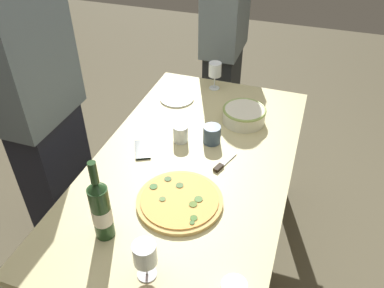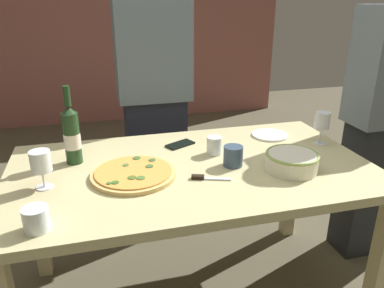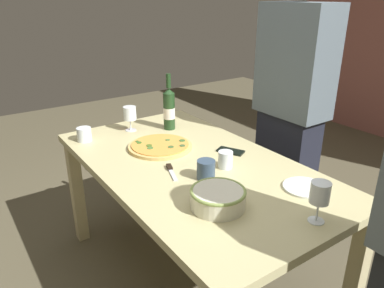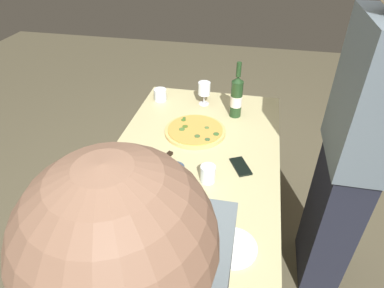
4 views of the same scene
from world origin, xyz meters
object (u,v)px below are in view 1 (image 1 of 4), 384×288
Objects in this scene: pizza at (180,201)px; wine_glass_by_bottle at (215,71)px; wine_bottle at (101,209)px; person_host at (40,111)px; serving_bowl at (244,114)px; cup_ceramic at (181,134)px; pizza_knife at (222,164)px; cup_spare at (212,134)px; dining_table at (192,177)px; person_guest_left at (224,47)px; side_plate at (177,98)px; wine_glass_near_pizza at (145,255)px; cell_phone at (143,150)px.

wine_glass_by_bottle is (0.96, 0.13, 0.10)m from pizza.
person_host is at bearing 51.55° from wine_bottle.
person_host reaches higher than serving_bowl.
pizza_knife is (-0.12, -0.25, -0.04)m from cup_ceramic.
wine_bottle reaches higher than cup_spare.
wine_bottle is (-0.91, 0.33, 0.09)m from serving_bowl.
serving_bowl is (0.40, -0.15, 0.14)m from dining_table.
cup_ceramic is 0.99m from person_guest_left.
pizza_knife is (0.28, -0.10, -0.01)m from pizza.
side_plate is (0.51, 0.26, 0.10)m from dining_table.
wine_glass_near_pizza reaches higher than dining_table.
dining_table is at bearing 4.19° from wine_glass_near_pizza.
wine_bottle is 0.25m from wine_glass_near_pizza.
cup_spare reaches higher than side_plate.
person_host is at bearing 93.56° from pizza_knife.
pizza is at bearing 110.30° from cell_phone.
pizza_knife is at bearing -30.89° from wine_bottle.
person_guest_left is (1.13, 0.15, 0.18)m from dining_table.
cup_ceramic is (0.75, 0.15, -0.06)m from wine_glass_near_pizza.
cup_spare is at bearing 3.91° from person_guest_left.
serving_bowl is at bearing -103.69° from side_plate.
wine_bottle is (-0.51, 0.17, 0.23)m from dining_table.
person_host is (0.47, 0.59, 0.01)m from wine_bottle.
wine_glass_near_pizza is 1.70× the size of cup_spare.
serving_bowl is 1.17× the size of side_plate.
pizza is 0.68m from serving_bowl.
cell_phone is (-0.50, -0.01, 0.00)m from side_plate.
person_host is at bearing 92.67° from dining_table.
person_host is (0.23, 0.80, 0.13)m from pizza.
pizza_knife is 0.92m from person_host.
dining_table is 0.45m from serving_bowl.
wine_bottle is at bearing 173.95° from cup_ceramic.
pizza reaches higher than side_plate.
cup_ceramic is at bearing 178.68° from wine_glass_by_bottle.
pizza_knife is (-0.68, -0.23, -0.11)m from wine_glass_by_bottle.
pizza_knife is (0.02, -0.39, 0.00)m from cell_phone.
serving_bowl reaches higher than side_plate.
wine_glass_near_pizza is (-0.35, -0.01, 0.09)m from pizza.
cup_spare is 0.06× the size of person_guest_left.
pizza is 3.92× the size of cup_spare.
wine_glass_by_bottle is at bearing 7.59° from dining_table.
serving_bowl is 0.14× the size of person_guest_left.
side_plate is at bearing 5.03° from wine_bottle.
pizza_knife is at bearing 0.89° from person_host.
person_guest_left reaches higher than side_plate.
wine_glass_by_bottle is at bearing -1.32° from cup_ceramic.
serving_bowl is 0.97m from wine_bottle.
cup_spare is (-0.23, 0.11, 0.00)m from serving_bowl.
cup_spare is at bearing 154.25° from serving_bowl.
dining_table is 0.17m from pizza_knife.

